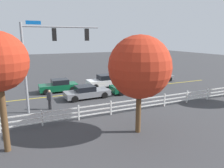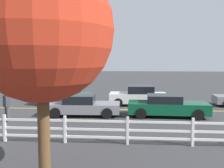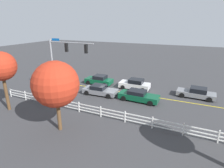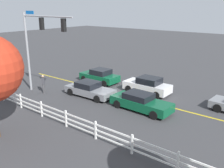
# 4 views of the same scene
# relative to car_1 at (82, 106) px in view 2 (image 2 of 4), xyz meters

# --- Properties ---
(ground_plane) EXTENTS (120.00, 120.00, 0.00)m
(ground_plane) POSITION_rel_car_1_xyz_m (0.09, -2.02, -0.61)
(ground_plane) COLOR #38383A
(lane_center_stripe) EXTENTS (28.00, 0.16, 0.01)m
(lane_center_stripe) POSITION_rel_car_1_xyz_m (-3.91, -2.02, -0.61)
(lane_center_stripe) COLOR gold
(lane_center_stripe) RESTS_ON ground_plane
(signal_assembly) EXTENTS (6.22, 0.37, 7.24)m
(signal_assembly) POSITION_rel_car_1_xyz_m (3.82, 2.12, 4.43)
(signal_assembly) COLOR gray
(signal_assembly) RESTS_ON ground_plane
(car_1) EXTENTS (4.58, 2.06, 1.29)m
(car_1) POSITION_rel_car_1_xyz_m (0.00, 0.00, 0.00)
(car_1) COLOR slate
(car_1) RESTS_ON ground_plane
(car_2) EXTENTS (4.15, 1.92, 1.42)m
(car_2) POSITION_rel_car_1_xyz_m (2.10, -3.79, 0.06)
(car_2) COLOR #0C4C2D
(car_2) RESTS_ON ground_plane
(car_3) EXTENTS (4.27, 1.89, 1.50)m
(car_3) POSITION_rel_car_1_xyz_m (-3.56, -3.89, 0.10)
(car_3) COLOR silver
(car_3) RESTS_ON ground_plane
(car_4) EXTENTS (4.85, 1.96, 1.32)m
(car_4) POSITION_rel_car_1_xyz_m (-5.21, -0.10, 0.03)
(car_4) COLOR #0C4C2D
(car_4) RESTS_ON ground_plane
(pedestrian) EXTENTS (0.47, 0.46, 1.69)m
(pedestrian) POSITION_rel_car_1_xyz_m (3.87, 1.98, 0.31)
(pedestrian) COLOR #3F3F42
(pedestrian) RESTS_ON ground_plane
(white_rail_fence) EXTENTS (26.10, 0.10, 1.15)m
(white_rail_fence) POSITION_rel_car_1_xyz_m (-2.91, 5.33, -0.01)
(white_rail_fence) COLOR white
(white_rail_fence) RESTS_ON ground_plane
(tree_0) EXTENTS (3.89, 3.89, 6.19)m
(tree_0) POSITION_rel_car_1_xyz_m (-0.67, 8.84, 3.62)
(tree_0) COLOR brown
(tree_0) RESTS_ON ground_plane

